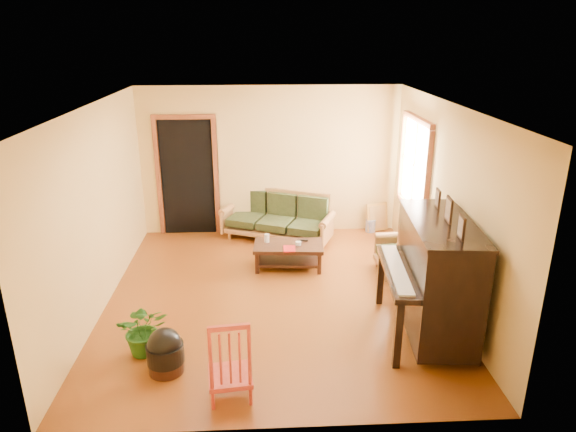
{
  "coord_description": "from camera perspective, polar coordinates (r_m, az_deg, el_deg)",
  "views": [
    {
      "loc": [
        -0.15,
        -6.28,
        3.43
      ],
      "look_at": [
        0.19,
        0.2,
        1.1
      ],
      "focal_mm": 32.0,
      "sensor_mm": 36.0,
      "label": 1
    }
  ],
  "objects": [
    {
      "name": "book",
      "position": [
        7.63,
        -0.52,
        -3.7
      ],
      "size": [
        0.18,
        0.24,
        0.02
      ],
      "primitive_type": "imported",
      "rotation": [
        0.0,
        0.0,
        -0.02
      ],
      "color": "#A11518",
      "rests_on": "coffee_table"
    },
    {
      "name": "piano",
      "position": [
        6.26,
        16.16,
        -6.75
      ],
      "size": [
        1.1,
        1.7,
        1.44
      ],
      "primitive_type": "cube",
      "rotation": [
        0.0,
        0.0,
        -0.09
      ],
      "color": "black",
      "rests_on": "floor"
    },
    {
      "name": "ceramic_crock",
      "position": [
        9.44,
        9.15,
        -1.05
      ],
      "size": [
        0.22,
        0.22,
        0.23
      ],
      "primitive_type": "cylinder",
      "rotation": [
        0.0,
        0.0,
        0.21
      ],
      "color": "#35479F",
      "rests_on": "floor"
    },
    {
      "name": "sofa",
      "position": [
        8.89,
        -1.25,
        -0.13
      ],
      "size": [
        2.06,
        1.47,
        0.81
      ],
      "primitive_type": "cube",
      "rotation": [
        0.0,
        0.0,
        -0.4
      ],
      "color": "#956336",
      "rests_on": "floor"
    },
    {
      "name": "remote",
      "position": [
        7.95,
        1.62,
        -2.72
      ],
      "size": [
        0.17,
        0.06,
        0.02
      ],
      "primitive_type": "cube",
      "rotation": [
        0.0,
        0.0,
        -0.09
      ],
      "color": "black",
      "rests_on": "coffee_table"
    },
    {
      "name": "window",
      "position": [
        8.17,
        13.92,
        5.51
      ],
      "size": [
        0.12,
        1.36,
        1.46
      ],
      "primitive_type": "cube",
      "color": "white",
      "rests_on": "right_wall"
    },
    {
      "name": "candle",
      "position": [
        7.9,
        -2.37,
        -2.46
      ],
      "size": [
        0.1,
        0.1,
        0.13
      ],
      "primitive_type": "cylinder",
      "rotation": [
        0.0,
        0.0,
        0.38
      ],
      "color": "white",
      "rests_on": "coffee_table"
    },
    {
      "name": "doorway",
      "position": [
        9.17,
        -11.1,
        4.19
      ],
      "size": [
        1.08,
        0.16,
        2.05
      ],
      "primitive_type": "cube",
      "color": "black",
      "rests_on": "floor"
    },
    {
      "name": "footstool",
      "position": [
        5.8,
        -13.44,
        -14.87
      ],
      "size": [
        0.44,
        0.44,
        0.38
      ],
      "primitive_type": "cylinder",
      "rotation": [
        0.0,
        0.0,
        0.12
      ],
      "color": "black",
      "rests_on": "floor"
    },
    {
      "name": "glass_jar",
      "position": [
        7.79,
        1.15,
        -3.06
      ],
      "size": [
        0.11,
        0.11,
        0.06
      ],
      "primitive_type": "cylinder",
      "rotation": [
        0.0,
        0.0,
        -0.26
      ],
      "color": "silver",
      "rests_on": "coffee_table"
    },
    {
      "name": "red_chair",
      "position": [
        5.21,
        -6.55,
        -15.22
      ],
      "size": [
        0.48,
        0.51,
        0.91
      ],
      "primitive_type": "cube",
      "rotation": [
        0.0,
        0.0,
        0.12
      ],
      "color": "maroon",
      "rests_on": "floor"
    },
    {
      "name": "leaning_frame",
      "position": [
        9.44,
        9.87,
        -0.09
      ],
      "size": [
        0.41,
        0.21,
        0.54
      ],
      "primitive_type": "cube",
      "rotation": [
        0.0,
        0.0,
        0.31
      ],
      "color": "gold",
      "rests_on": "floor"
    },
    {
      "name": "potted_plant",
      "position": [
        6.08,
        -15.72,
        -11.97
      ],
      "size": [
        0.63,
        0.57,
        0.61
      ],
      "primitive_type": "imported",
      "rotation": [
        0.0,
        0.0,
        0.18
      ],
      "color": "#245819",
      "rests_on": "floor"
    },
    {
      "name": "coffee_table",
      "position": [
        7.9,
        0.06,
        -4.43
      ],
      "size": [
        1.09,
        0.65,
        0.38
      ],
      "primitive_type": "cube",
      "rotation": [
        0.0,
        0.0,
        -0.07
      ],
      "color": "black",
      "rests_on": "floor"
    },
    {
      "name": "armchair",
      "position": [
        7.82,
        12.38,
        -3.64
      ],
      "size": [
        0.77,
        0.81,
        0.77
      ],
      "primitive_type": "cube",
      "rotation": [
        0.0,
        0.0,
        0.05
      ],
      "color": "#956336",
      "rests_on": "floor"
    },
    {
      "name": "floor",
      "position": [
        7.15,
        -1.49,
        -8.89
      ],
      "size": [
        5.0,
        5.0,
        0.0
      ],
      "primitive_type": "plane",
      "color": "#5C2A0C",
      "rests_on": "ground"
    }
  ]
}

